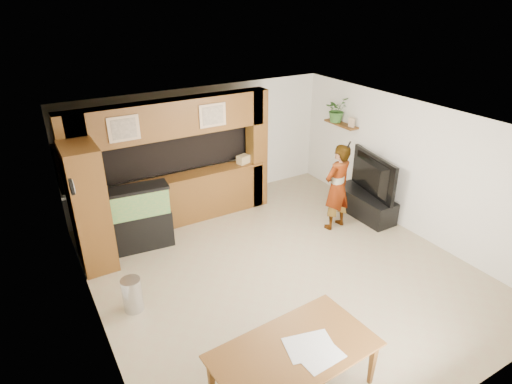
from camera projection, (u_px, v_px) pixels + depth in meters
floor at (281, 270)px, 7.48m from camera, size 6.50×6.50×0.00m
ceiling at (285, 126)px, 6.36m from camera, size 6.50×6.50×0.00m
wall_back at (201, 146)px, 9.45m from camera, size 6.00×0.00×6.00m
wall_left at (91, 257)px, 5.55m from camera, size 0.00×6.50×6.50m
wall_right at (412, 168)px, 8.29m from camera, size 0.00×6.50×6.50m
partition at (170, 162)px, 8.53m from camera, size 4.20×0.99×2.60m
wall_clock at (72, 187)px, 6.09m from camera, size 0.05×0.25×0.25m
wall_shelf at (341, 124)px, 9.57m from camera, size 0.25×0.90×0.04m
pantry_cabinet at (89, 208)px, 7.21m from camera, size 0.55×0.91×2.21m
trash_can at (132, 295)px, 6.45m from camera, size 0.30×0.30×0.55m
aquarium at (140, 219)px, 7.89m from camera, size 1.13×0.42×1.25m
tv_stand at (363, 204)px, 9.21m from camera, size 0.54×1.48×0.49m
television at (367, 175)px, 8.91m from camera, size 0.49×1.50×0.86m
photo_frame at (352, 123)px, 9.26m from camera, size 0.06×0.15×0.20m
potted_plant at (337, 110)px, 9.54m from camera, size 0.60×0.55×0.56m
person at (337, 187)px, 8.46m from camera, size 0.71×0.52×1.78m
microphone at (349, 145)px, 7.95m from camera, size 0.03×0.09×0.15m
dining_table at (296, 373)px, 5.06m from camera, size 2.00×1.20×0.68m
newspaper_a at (310, 346)px, 4.98m from camera, size 0.65×0.54×0.01m
newspaper_b at (320, 356)px, 4.85m from camera, size 0.52×0.39×0.01m
counter_box at (243, 159)px, 9.18m from camera, size 0.31×0.25×0.18m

